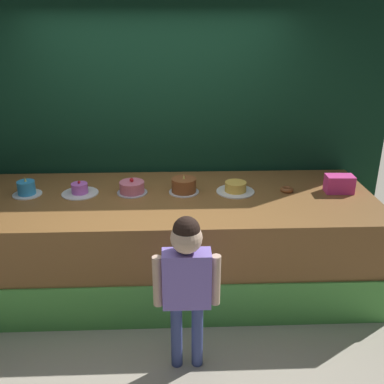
{
  "coord_description": "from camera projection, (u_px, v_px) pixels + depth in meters",
  "views": [
    {
      "loc": [
        0.17,
        -2.96,
        2.41
      ],
      "look_at": [
        0.3,
        0.4,
        1.05
      ],
      "focal_mm": 40.6,
      "sensor_mm": 36.0,
      "label": 1
    }
  ],
  "objects": [
    {
      "name": "ground_plane",
      "position": [
        158.0,
        327.0,
        3.64
      ],
      "size": [
        12.0,
        12.0,
        0.0
      ],
      "primitive_type": "plane",
      "color": "#BCB29E"
    },
    {
      "name": "stage_platform",
      "position": [
        159.0,
        241.0,
        4.09
      ],
      "size": [
        3.93,
        1.36,
        0.9
      ],
      "color": "brown",
      "rests_on": "ground_plane"
    },
    {
      "name": "curtain_backdrop",
      "position": [
        159.0,
        127.0,
        4.46
      ],
      "size": [
        4.73,
        0.08,
        2.72
      ],
      "primitive_type": "cube",
      "color": "#113823",
      "rests_on": "ground_plane"
    },
    {
      "name": "child_figure",
      "position": [
        187.0,
        274.0,
        2.96
      ],
      "size": [
        0.47,
        0.21,
        1.21
      ],
      "color": "#3F4C8C",
      "rests_on": "ground_plane"
    },
    {
      "name": "pink_box",
      "position": [
        339.0,
        184.0,
        3.99
      ],
      "size": [
        0.26,
        0.16,
        0.16
      ],
      "primitive_type": "cube",
      "rotation": [
        0.0,
        0.0,
        -0.04
      ],
      "color": "#F43D9C",
      "rests_on": "stage_platform"
    },
    {
      "name": "donut",
      "position": [
        287.0,
        189.0,
        4.03
      ],
      "size": [
        0.12,
        0.12,
        0.04
      ],
      "primitive_type": "torus",
      "color": "brown",
      "rests_on": "stage_platform"
    },
    {
      "name": "cake_left",
      "position": [
        27.0,
        189.0,
        3.94
      ],
      "size": [
        0.26,
        0.26,
        0.17
      ],
      "color": "white",
      "rests_on": "stage_platform"
    },
    {
      "name": "cake_center_left",
      "position": [
        80.0,
        190.0,
        3.97
      ],
      "size": [
        0.33,
        0.33,
        0.13
      ],
      "color": "white",
      "rests_on": "stage_platform"
    },
    {
      "name": "cake_center_right",
      "position": [
        132.0,
        188.0,
        3.98
      ],
      "size": [
        0.28,
        0.28,
        0.15
      ],
      "color": "silver",
      "rests_on": "stage_platform"
    },
    {
      "name": "cake_right",
      "position": [
        184.0,
        186.0,
        3.99
      ],
      "size": [
        0.28,
        0.28,
        0.17
      ],
      "color": "silver",
      "rests_on": "stage_platform"
    },
    {
      "name": "cake_far_right",
      "position": [
        235.0,
        188.0,
        4.01
      ],
      "size": [
        0.35,
        0.35,
        0.1
      ],
      "color": "white",
      "rests_on": "stage_platform"
    }
  ]
}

